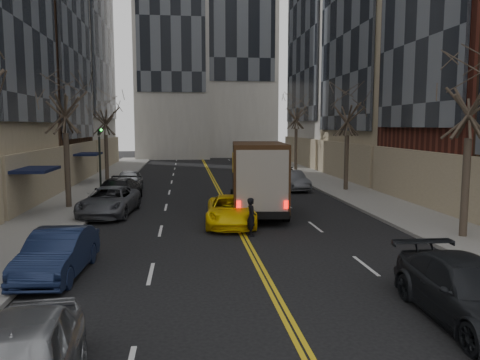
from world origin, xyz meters
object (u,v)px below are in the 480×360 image
object	(u,v)px
taxi	(231,211)
pedestrian	(251,217)
observer_sedan	(469,292)
ups_truck	(258,178)

from	to	relation	value
taxi	pedestrian	world-z (taller)	pedestrian
observer_sedan	taxi	xyz separation A→B (m)	(-4.50, 11.45, -0.06)
ups_truck	observer_sedan	size ratio (longest dim) A/B	1.39
ups_truck	pedestrian	bearing A→B (deg)	-96.76
taxi	pedestrian	bearing A→B (deg)	-69.64
ups_truck	observer_sedan	distance (m)	14.19
observer_sedan	pedestrian	bearing A→B (deg)	114.47
ups_truck	observer_sedan	world-z (taller)	ups_truck
ups_truck	taxi	world-z (taller)	ups_truck
pedestrian	taxi	bearing A→B (deg)	11.87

